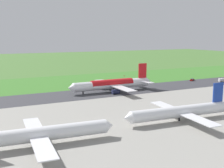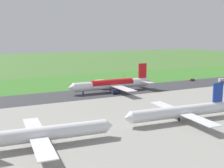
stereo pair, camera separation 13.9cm
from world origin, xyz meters
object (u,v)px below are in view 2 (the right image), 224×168
(airliner_parked_mid, at_px, (180,111))
(traffic_cone_orange, at_px, (122,80))
(airliner_parked_far, at_px, (40,134))
(service_car_followme, at_px, (192,80))
(airliner_main, at_px, (113,84))
(service_truck_baggage, at_px, (222,80))
(no_stopping_sign, at_px, (124,77))

(airliner_parked_mid, bearing_deg, traffic_cone_orange, -106.17)
(airliner_parked_mid, relative_size, airliner_parked_far, 1.01)
(airliner_parked_far, bearing_deg, service_car_followme, -149.14)
(airliner_main, bearing_deg, airliner_parked_far, 49.00)
(service_truck_baggage, xyz_separation_m, traffic_cone_orange, (59.58, -39.96, -1.13))
(airliner_parked_mid, height_order, service_truck_baggage, airliner_parked_mid)
(service_truck_baggage, bearing_deg, no_stopping_sign, -40.93)
(traffic_cone_orange, bearing_deg, no_stopping_sign, -129.52)
(airliner_main, xyz_separation_m, traffic_cone_orange, (-26.02, -36.27, -4.08))
(no_stopping_sign, height_order, traffic_cone_orange, no_stopping_sign)
(traffic_cone_orange, bearing_deg, airliner_parked_far, 50.80)
(traffic_cone_orange, bearing_deg, airliner_main, 54.35)
(airliner_parked_mid, distance_m, service_car_followme, 104.92)
(airliner_main, relative_size, traffic_cone_orange, 98.11)
(service_truck_baggage, height_order, traffic_cone_orange, service_truck_baggage)
(airliner_parked_mid, xyz_separation_m, no_stopping_sign, (-34.95, -107.96, -2.40))
(airliner_main, bearing_deg, service_truck_baggage, 177.53)
(airliner_main, height_order, service_truck_baggage, airliner_main)
(airliner_main, distance_m, airliner_parked_mid, 64.95)
(airliner_parked_mid, distance_m, no_stopping_sign, 113.50)
(airliner_main, height_order, service_car_followme, airliner_main)
(airliner_parked_mid, height_order, no_stopping_sign, airliner_parked_mid)
(airliner_parked_far, relative_size, service_truck_baggage, 7.62)
(airliner_parked_far, distance_m, service_truck_baggage, 156.41)
(no_stopping_sign, xyz_separation_m, traffic_cone_orange, (5.63, 6.83, -1.10))
(airliner_main, xyz_separation_m, service_truck_baggage, (-85.60, 3.69, -2.95))
(traffic_cone_orange, bearing_deg, service_car_followme, 149.25)
(service_truck_baggage, bearing_deg, airliner_parked_mid, 34.53)
(service_car_followme, height_order, traffic_cone_orange, service_car_followme)
(airliner_parked_mid, height_order, service_car_followme, airliner_parked_mid)
(airliner_main, xyz_separation_m, service_car_followme, (-70.14, -10.02, -3.51))
(airliner_main, bearing_deg, airliner_parked_mid, 87.09)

